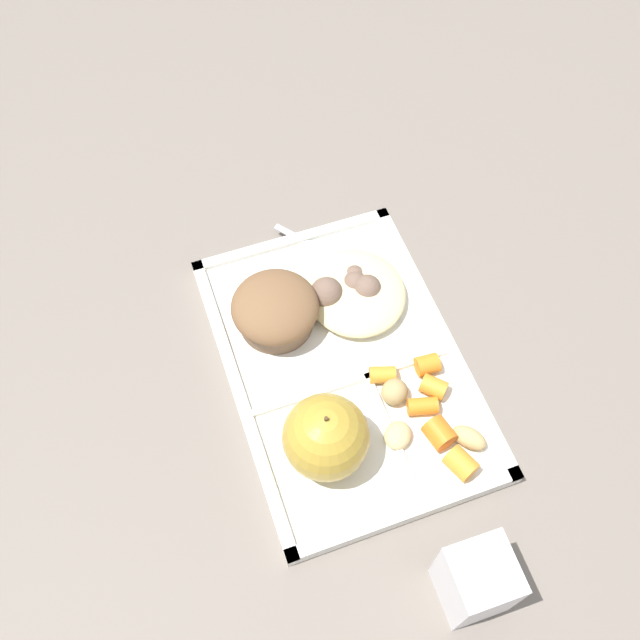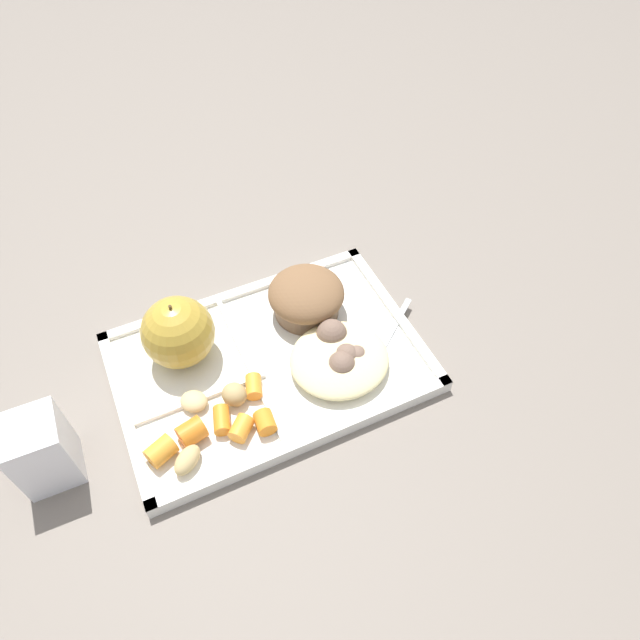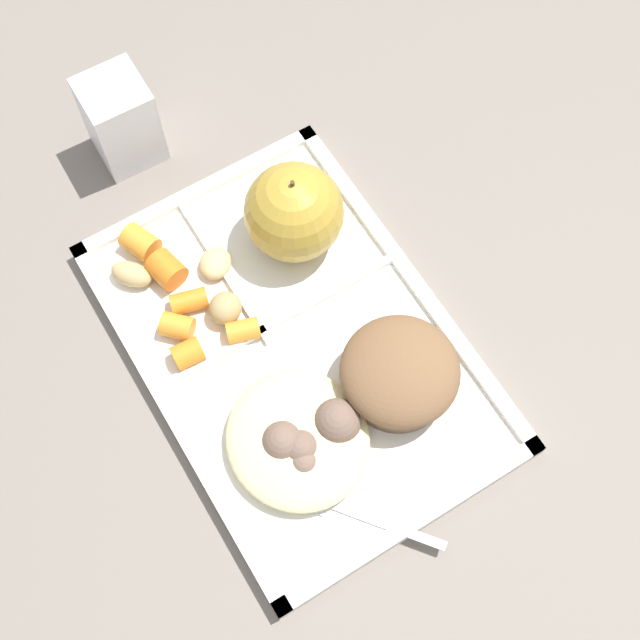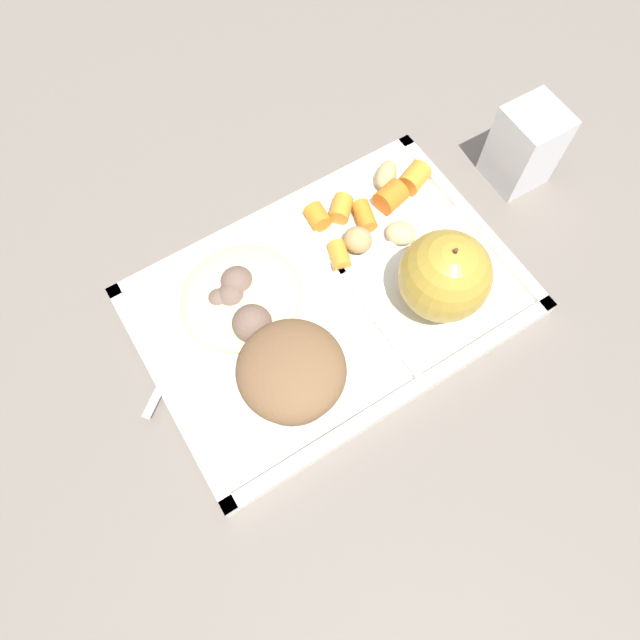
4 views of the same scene
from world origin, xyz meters
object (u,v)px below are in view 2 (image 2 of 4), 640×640
Objects in this scene: plastic_fork at (382,349)px; milk_carton at (42,450)px; lunch_tray at (269,363)px; bran_muffin at (306,297)px; green_apple at (178,332)px.

milk_carton is (-0.39, 0.02, 0.03)m from plastic_fork.
milk_carton is at bearing -173.75° from lunch_tray.
bran_muffin is (0.07, 0.05, 0.03)m from lunch_tray.
lunch_tray is at bearing 161.56° from plastic_fork.
green_apple is 0.94× the size of bran_muffin.
green_apple is at bearing 26.97° from milk_carton.
green_apple reaches higher than milk_carton.
lunch_tray is 0.26m from milk_carton.
bran_muffin reaches higher than plastic_fork.
lunch_tray is 3.77× the size of bran_muffin.
lunch_tray is at bearing -30.70° from green_apple.
lunch_tray is 0.14m from plastic_fork.
green_apple is 0.19m from milk_carton.
plastic_fork is at bearing -1.13° from milk_carton.
plastic_fork is (0.06, -0.10, -0.03)m from bran_muffin.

